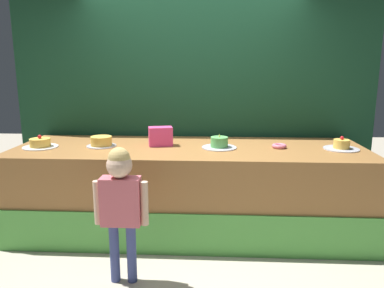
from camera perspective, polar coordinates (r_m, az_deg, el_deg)
ground_plane at (r=3.59m, az=-0.95°, el=-16.76°), size 12.00×12.00×0.00m
stage_platform at (r=3.93m, az=-0.38°, el=-6.97°), size 3.60×1.16×0.91m
curtain_backdrop at (r=4.40m, az=0.14°, el=8.21°), size 4.22×0.08×2.87m
child_figure at (r=2.96m, az=-10.97°, el=-8.06°), size 0.43×0.20×1.12m
pink_box at (r=3.86m, az=-4.89°, el=1.19°), size 0.27×0.19×0.20m
donut at (r=3.86m, az=13.35°, el=-0.30°), size 0.15×0.15×0.04m
cake_far_left at (r=4.08m, az=-22.43°, el=0.06°), size 0.35×0.35×0.13m
cake_center_left at (r=3.94m, az=-13.85°, el=0.34°), size 0.31×0.31×0.10m
cake_center_right at (r=3.76m, az=4.24°, el=0.09°), size 0.35×0.35×0.15m
cake_far_right at (r=3.99m, az=22.11°, el=-0.23°), size 0.35×0.35×0.13m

